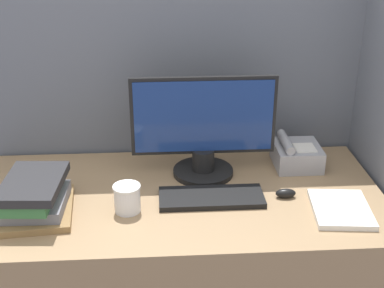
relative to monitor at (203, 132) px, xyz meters
The scene contains 9 objects.
cubicle_panel_rear 0.29m from the monitor, 112.36° to the left, with size 1.93×0.04×1.70m.
desk 0.60m from the monitor, 123.18° to the right, with size 1.53×0.76×0.77m.
monitor is the anchor object (origin of this frame).
keyboard 0.27m from the monitor, 86.45° to the right, with size 0.38×0.15×0.02m.
mouse 0.39m from the monitor, 35.96° to the right, with size 0.07×0.04×0.03m.
coffee_cup 0.41m from the monitor, 137.59° to the right, with size 0.10×0.10×0.10m.
book_stack 0.67m from the monitor, 156.83° to the right, with size 0.26×0.31×0.14m.
desk_telephone 0.41m from the monitor, ahead, with size 0.18×0.19×0.12m.
paper_pile 0.58m from the monitor, 34.68° to the right, with size 0.22×0.27×0.02m.
Camera 1 is at (-0.06, -1.35, 1.77)m, focal length 50.00 mm.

